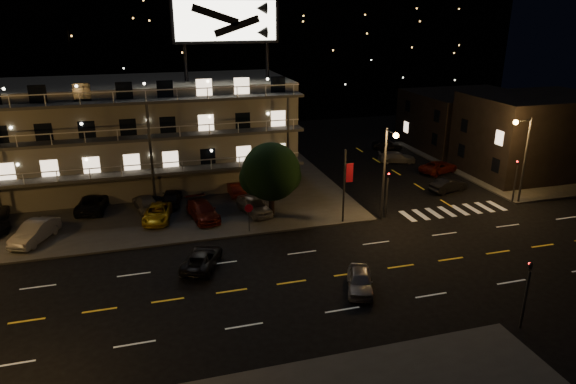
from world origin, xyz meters
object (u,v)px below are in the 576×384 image
object	(u,v)px
road_car_west	(202,258)
lot_car_2	(157,213)
tree	(271,173)
lot_car_4	(254,205)
road_car_east	(360,281)
lot_car_7	(146,202)
side_car_0	(448,185)

from	to	relation	value
road_car_west	lot_car_2	bearing A→B (deg)	-50.92
tree	lot_car_4	bearing A→B (deg)	142.73
road_car_west	tree	bearing A→B (deg)	-109.55
road_car_east	lot_car_7	bearing A→B (deg)	146.42
road_car_east	road_car_west	world-z (taller)	road_car_east
lot_car_2	lot_car_4	distance (m)	8.24
lot_car_7	side_car_0	world-z (taller)	lot_car_7
lot_car_2	road_car_east	size ratio (longest dim) A/B	1.19
tree	lot_car_7	size ratio (longest dim) A/B	1.48
side_car_0	road_car_west	size ratio (longest dim) A/B	0.88
tree	lot_car_7	distance (m)	11.76
lot_car_2	lot_car_4	bearing A→B (deg)	4.92
side_car_0	lot_car_7	bearing A→B (deg)	70.76
lot_car_4	lot_car_7	xyz separation A→B (m)	(-9.07, 3.64, -0.11)
lot_car_7	road_car_west	xyz separation A→B (m)	(3.45, -12.03, -0.15)
side_car_0	road_car_east	distance (m)	21.93
lot_car_7	lot_car_4	bearing A→B (deg)	146.26
lot_car_4	road_car_east	xyz separation A→B (m)	(3.70, -14.35, -0.24)
side_car_0	road_car_west	xyz separation A→B (m)	(-25.33, -9.03, -0.03)
lot_car_7	road_car_east	distance (m)	22.06
lot_car_4	side_car_0	size ratio (longest dim) A/B	1.09
lot_car_7	side_car_0	xyz separation A→B (m)	(28.78, -3.00, -0.12)
lot_car_7	road_car_west	world-z (taller)	lot_car_7
lot_car_4	road_car_east	world-z (taller)	lot_car_4
lot_car_2	lot_car_7	xyz separation A→B (m)	(-0.87, 2.89, -0.01)
tree	side_car_0	world-z (taller)	tree
road_car_west	lot_car_4	bearing A→B (deg)	-100.55
lot_car_4	road_car_west	distance (m)	10.10
lot_car_4	road_car_west	size ratio (longest dim) A/B	0.96
road_car_east	side_car_0	bearing A→B (deg)	64.16
tree	lot_car_4	world-z (taller)	tree
lot_car_2	lot_car_7	world-z (taller)	lot_car_2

